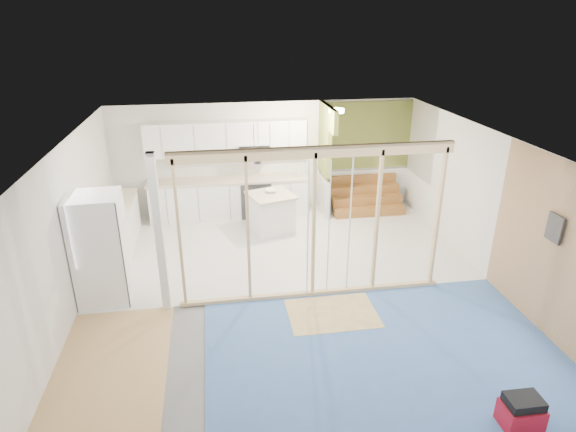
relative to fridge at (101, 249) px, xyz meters
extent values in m
cube|color=slate|center=(3.09, -0.45, -0.92)|extent=(7.00, 8.00, 0.01)
cube|color=silver|center=(3.09, -0.45, 1.68)|extent=(7.00, 8.00, 0.01)
cube|color=silver|center=(3.09, 3.55, 0.38)|extent=(7.00, 0.01, 2.60)
cube|color=silver|center=(3.09, -4.45, 0.38)|extent=(7.00, 0.01, 2.60)
cube|color=silver|center=(-0.41, -0.45, 0.38)|extent=(0.01, 8.00, 2.60)
cube|color=silver|center=(6.59, -0.45, 0.38)|extent=(0.01, 8.00, 2.60)
cube|color=silver|center=(3.09, 1.55, -0.91)|extent=(7.00, 4.00, 0.02)
cube|color=#4865AF|center=(4.09, -2.45, -0.91)|extent=(5.00, 4.00, 0.02)
cube|color=tan|center=(0.34, -2.45, -0.91)|extent=(1.50, 4.00, 0.02)
cube|color=#D3BE75|center=(3.59, -1.05, -0.91)|extent=(1.40, 1.00, 0.01)
cube|color=tan|center=(3.39, -0.45, 1.58)|extent=(4.40, 0.09, 0.18)
cube|color=tan|center=(3.39, -0.45, -0.87)|extent=(4.40, 0.09, 0.06)
cube|color=silver|center=(0.99, -0.45, 0.38)|extent=(0.12, 0.14, 2.60)
cube|color=tan|center=(1.29, -0.45, 0.38)|extent=(0.04, 0.09, 2.40)
cube|color=tan|center=(2.34, -0.45, 0.38)|extent=(0.04, 0.09, 2.40)
cube|color=tan|center=(3.39, -0.45, 0.38)|extent=(0.05, 0.09, 2.40)
cube|color=tan|center=(4.44, -0.45, 0.38)|extent=(0.04, 0.09, 2.40)
cube|color=tan|center=(5.49, -0.45, 0.38)|extent=(0.04, 0.09, 2.40)
cylinder|color=silver|center=(3.29, -0.48, 0.30)|extent=(0.02, 0.02, 2.35)
cylinder|color=silver|center=(3.99, -0.43, 0.30)|extent=(0.02, 0.02, 2.35)
cylinder|color=silver|center=(3.64, -0.45, 0.30)|extent=(0.02, 0.02, 2.35)
cube|color=white|center=(2.19, 3.25, -0.48)|extent=(3.60, 0.60, 0.88)
cube|color=#B8B190|center=(2.19, 3.25, -0.02)|extent=(3.66, 0.64, 0.05)
cube|color=white|center=(-0.11, 2.15, -0.48)|extent=(0.60, 1.60, 0.88)
cube|color=#B8B190|center=(-0.11, 2.15, -0.02)|extent=(0.64, 1.64, 0.05)
cube|color=white|center=(2.19, 3.37, 0.93)|extent=(3.60, 0.34, 0.75)
cube|color=silver|center=(2.79, 3.33, 0.63)|extent=(0.72, 0.38, 0.36)
cube|color=black|center=(2.79, 3.14, 0.63)|extent=(0.68, 0.02, 0.30)
cube|color=olive|center=(4.39, 3.10, 0.88)|extent=(0.10, 0.90, 1.60)
cube|color=silver|center=(4.39, 3.10, -0.47)|extent=(0.10, 0.90, 0.90)
cube|color=olive|center=(4.39, 2.40, 1.43)|extent=(0.10, 0.50, 0.50)
cube|color=olive|center=(5.49, 3.52, 0.83)|extent=(2.20, 0.04, 1.60)
cube|color=silver|center=(5.49, 3.52, -0.47)|extent=(2.20, 0.04, 0.90)
cube|color=olive|center=(5.44, 2.75, -0.82)|extent=(1.70, 0.26, 0.20)
cube|color=olive|center=(5.44, 3.01, -0.62)|extent=(1.70, 0.26, 0.20)
cube|color=olive|center=(5.44, 3.27, -0.42)|extent=(1.70, 0.26, 0.20)
cube|color=olive|center=(5.44, 3.53, -0.22)|extent=(1.70, 0.26, 0.20)
torus|color=black|center=(2.79, 1.45, 1.13)|extent=(0.52, 0.52, 0.02)
cylinder|color=black|center=(2.64, 1.45, 1.38)|extent=(0.01, 0.01, 0.50)
cylinder|color=black|center=(2.94, 1.45, 1.38)|extent=(0.01, 0.01, 0.50)
cylinder|color=#3B3B40|center=(2.69, 1.35, 0.98)|extent=(0.14, 0.14, 0.14)
cylinder|color=#3B3B40|center=(2.91, 1.55, 1.00)|extent=(0.12, 0.12, 0.12)
cube|color=#3B3B40|center=(6.52, -1.85, 0.73)|extent=(0.04, 0.30, 0.40)
cylinder|color=#FFEABF|center=(4.49, 2.55, 1.62)|extent=(0.32, 0.32, 0.08)
cube|color=white|center=(-0.01, 0.00, 0.00)|extent=(0.83, 0.80, 1.85)
cube|color=#3B3B40|center=(0.38, 0.00, 0.00)|extent=(0.05, 0.74, 1.81)
cube|color=white|center=(3.04, 2.25, -0.52)|extent=(0.99, 0.99, 0.80)
cube|color=#B8B190|center=(3.04, 2.25, -0.08)|extent=(1.11, 1.11, 0.05)
imported|color=silver|center=(3.07, 2.39, -0.02)|extent=(0.31, 0.31, 0.06)
imported|color=#B2B5C7|center=(0.59, 3.16, 0.14)|extent=(0.13, 0.13, 0.27)
imported|color=silver|center=(3.79, 3.17, 0.10)|extent=(0.11, 0.12, 0.19)
cube|color=maroon|center=(5.17, -3.58, -0.77)|extent=(0.45, 0.34, 0.31)
cube|color=black|center=(5.17, -3.58, -0.56)|extent=(0.41, 0.30, 0.11)
camera|label=1|loc=(1.87, -7.29, 3.47)|focal=30.00mm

